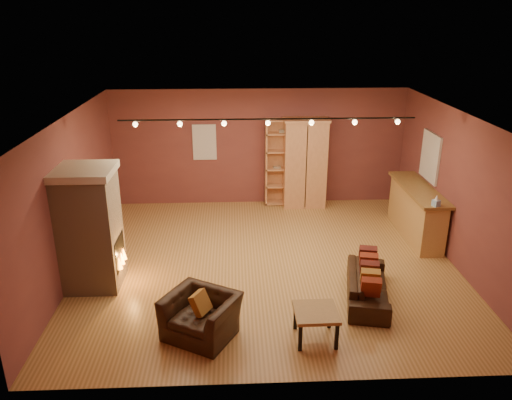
{
  "coord_description": "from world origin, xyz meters",
  "views": [
    {
      "loc": [
        -0.61,
        -8.4,
        4.5
      ],
      "look_at": [
        -0.21,
        0.2,
        1.21
      ],
      "focal_mm": 35.0,
      "sensor_mm": 36.0,
      "label": 1
    }
  ],
  "objects_px": {
    "bar_counter": "(416,211)",
    "loveseat": "(368,280)",
    "fireplace": "(91,228)",
    "armchair": "(201,309)",
    "coffee_table": "(316,315)",
    "bookcase": "(283,161)",
    "armoire": "(305,163)"
  },
  "relations": [
    {
      "from": "loveseat",
      "to": "coffee_table",
      "type": "bearing_deg",
      "value": 147.05
    },
    {
      "from": "armoire",
      "to": "loveseat",
      "type": "xyz_separation_m",
      "value": [
        0.48,
        -4.28,
        -0.74
      ]
    },
    {
      "from": "armoire",
      "to": "armchair",
      "type": "relative_size",
      "value": 1.83
    },
    {
      "from": "bookcase",
      "to": "armoire",
      "type": "height_order",
      "value": "armoire"
    },
    {
      "from": "fireplace",
      "to": "armoire",
      "type": "relative_size",
      "value": 0.99
    },
    {
      "from": "armchair",
      "to": "armoire",
      "type": "bearing_deg",
      "value": 96.13
    },
    {
      "from": "armoire",
      "to": "bar_counter",
      "type": "distance_m",
      "value": 2.86
    },
    {
      "from": "fireplace",
      "to": "armoire",
      "type": "height_order",
      "value": "armoire"
    },
    {
      "from": "bar_counter",
      "to": "loveseat",
      "type": "xyz_separation_m",
      "value": [
        -1.63,
        -2.43,
        -0.2
      ]
    },
    {
      "from": "coffee_table",
      "to": "armchair",
      "type": "bearing_deg",
      "value": 174.07
    },
    {
      "from": "bookcase",
      "to": "armoire",
      "type": "distance_m",
      "value": 0.53
    },
    {
      "from": "loveseat",
      "to": "bookcase",
      "type": "bearing_deg",
      "value": 24.53
    },
    {
      "from": "loveseat",
      "to": "coffee_table",
      "type": "xyz_separation_m",
      "value": [
        -1.04,
        -1.04,
        0.06
      ]
    },
    {
      "from": "bookcase",
      "to": "loveseat",
      "type": "bearing_deg",
      "value": -77.41
    },
    {
      "from": "armoire",
      "to": "bar_counter",
      "type": "bearing_deg",
      "value": -41.32
    },
    {
      "from": "fireplace",
      "to": "armchair",
      "type": "relative_size",
      "value": 1.8
    },
    {
      "from": "fireplace",
      "to": "bookcase",
      "type": "xyz_separation_m",
      "value": [
        3.62,
        3.74,
        0.02
      ]
    },
    {
      "from": "bookcase",
      "to": "bar_counter",
      "type": "distance_m",
      "value": 3.35
    },
    {
      "from": "bar_counter",
      "to": "coffee_table",
      "type": "xyz_separation_m",
      "value": [
        -2.66,
        -3.47,
        -0.14
      ]
    },
    {
      "from": "bar_counter",
      "to": "bookcase",
      "type": "bearing_deg",
      "value": 142.42
    },
    {
      "from": "armchair",
      "to": "loveseat",
      "type": "bearing_deg",
      "value": 47.2
    },
    {
      "from": "bookcase",
      "to": "bar_counter",
      "type": "bearing_deg",
      "value": -37.58
    },
    {
      "from": "loveseat",
      "to": "bar_counter",
      "type": "bearing_deg",
      "value": -21.93
    },
    {
      "from": "bookcase",
      "to": "coffee_table",
      "type": "bearing_deg",
      "value": -90.45
    },
    {
      "from": "loveseat",
      "to": "armchair",
      "type": "distance_m",
      "value": 2.83
    },
    {
      "from": "loveseat",
      "to": "fireplace",
      "type": "bearing_deg",
      "value": 93.22
    },
    {
      "from": "fireplace",
      "to": "loveseat",
      "type": "relative_size",
      "value": 1.24
    },
    {
      "from": "loveseat",
      "to": "armchair",
      "type": "relative_size",
      "value": 1.45
    },
    {
      "from": "bookcase",
      "to": "fireplace",
      "type": "bearing_deg",
      "value": -134.08
    },
    {
      "from": "loveseat",
      "to": "coffee_table",
      "type": "height_order",
      "value": "loveseat"
    },
    {
      "from": "fireplace",
      "to": "loveseat",
      "type": "bearing_deg",
      "value": -8.72
    },
    {
      "from": "bookcase",
      "to": "armchair",
      "type": "relative_size",
      "value": 1.8
    }
  ]
}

